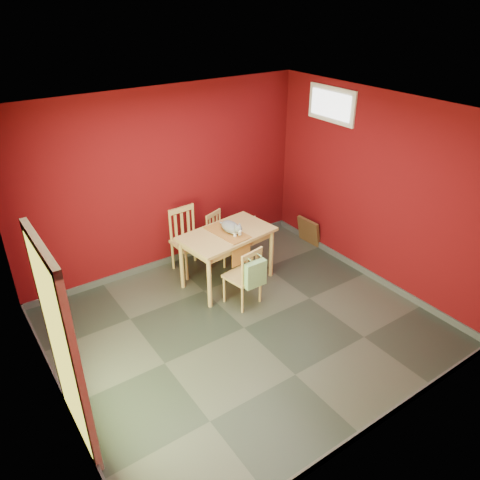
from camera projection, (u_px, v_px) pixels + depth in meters
ground at (244, 328)px, 5.97m from camera, size 4.50×4.50×0.00m
room_shell at (244, 325)px, 5.95m from camera, size 4.50×4.50×4.50m
doorway at (60, 344)px, 4.03m from camera, size 0.06×1.01×2.13m
window at (331, 105)px, 6.69m from camera, size 0.05×0.90×0.50m
outlet_plate at (253, 219)px, 8.06m from camera, size 0.08×0.02×0.12m
dining_table at (227, 239)px, 6.58m from camera, size 1.38×0.91×0.81m
table_runner at (232, 239)px, 6.48m from camera, size 0.41×0.73×0.35m
chair_far_left at (188, 240)px, 6.99m from camera, size 0.49×0.49×0.99m
chair_far_right at (220, 237)px, 7.27m from camera, size 0.48×0.48×0.80m
chair_near at (244, 275)px, 6.24m from camera, size 0.47×0.47×0.87m
tote_bag at (255, 274)px, 6.04m from camera, size 0.30×0.18×0.43m
cat at (231, 225)px, 6.51m from camera, size 0.24×0.43×0.21m
picture_frame at (309, 231)px, 7.84m from camera, size 0.17×0.45×0.45m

